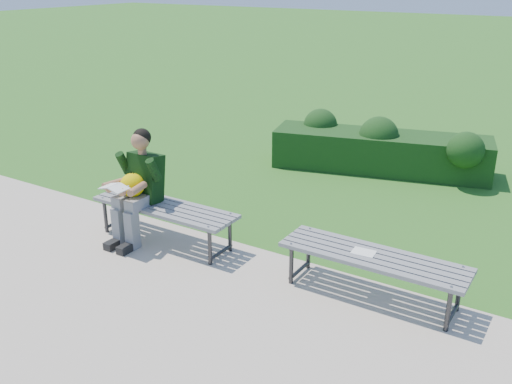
{
  "coord_description": "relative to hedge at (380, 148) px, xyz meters",
  "views": [
    {
      "loc": [
        2.82,
        -4.99,
        2.99
      ],
      "look_at": [
        -0.15,
        -0.23,
        0.81
      ],
      "focal_mm": 40.0,
      "sensor_mm": 36.0,
      "label": 1
    }
  ],
  "objects": [
    {
      "name": "bench_right",
      "position": [
        1.31,
        -3.72,
        0.05
      ],
      "size": [
        1.8,
        0.5,
        0.46
      ],
      "color": "gray",
      "rests_on": "walkway"
    },
    {
      "name": "seated_boy",
      "position": [
        -1.48,
        -3.93,
        0.35
      ],
      "size": [
        0.56,
        0.76,
        1.31
      ],
      "color": "slate",
      "rests_on": "walkway"
    },
    {
      "name": "hedge",
      "position": [
        0.0,
        0.0,
        0.0
      ],
      "size": [
        3.45,
        1.65,
        0.88
      ],
      "color": "#17441A",
      "rests_on": "ground"
    },
    {
      "name": "paper_sheet",
      "position": [
        1.21,
        -3.72,
        0.1
      ],
      "size": [
        0.23,
        0.18,
        0.01
      ],
      "color": "white",
      "rests_on": "bench_right"
    },
    {
      "name": "bench_left",
      "position": [
        -1.18,
        -3.83,
        0.05
      ],
      "size": [
        1.8,
        0.5,
        0.46
      ],
      "color": "gray",
      "rests_on": "walkway"
    },
    {
      "name": "ground",
      "position": [
        0.1,
        -3.42,
        -0.37
      ],
      "size": [
        80.0,
        80.0,
        0.0
      ],
      "color": "#2A6D22",
      "rests_on": "ground"
    },
    {
      "name": "walkway",
      "position": [
        0.1,
        -5.17,
        -0.36
      ],
      "size": [
        30.0,
        3.5,
        0.02
      ],
      "color": "beige",
      "rests_on": "ground"
    }
  ]
}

